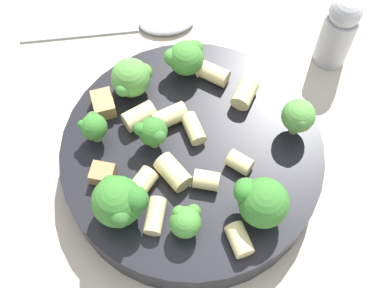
{
  "coord_description": "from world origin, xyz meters",
  "views": [
    {
      "loc": [
        0.11,
        -0.17,
        0.44
      ],
      "look_at": [
        0.0,
        0.0,
        0.05
      ],
      "focal_mm": 50.0,
      "sensor_mm": 36.0,
      "label": 1
    }
  ],
  "objects_px": {
    "broccoli_floret_6": "(131,77)",
    "rigatoni_2": "(141,114)",
    "rigatoni_7": "(155,216)",
    "rigatoni_10": "(214,74)",
    "chicken_chunk_1": "(104,104)",
    "broccoli_floret_1": "(261,201)",
    "broccoli_floret_4": "(299,116)",
    "rigatoni_6": "(206,180)",
    "broccoli_floret_0": "(153,132)",
    "broccoli_floret_2": "(186,57)",
    "broccoli_floret_5": "(94,126)",
    "chicken_chunk_0": "(103,174)",
    "broccoli_floret_7": "(119,201)",
    "rigatoni_8": "(170,116)",
    "spoon": "(144,24)",
    "pasta_bowl": "(192,157)",
    "pepper_shaker": "(339,31)",
    "rigatoni_9": "(240,162)",
    "rigatoni_5": "(194,129)",
    "rigatoni_0": "(239,240)",
    "rigatoni_4": "(142,183)",
    "rigatoni_1": "(245,94)",
    "broccoli_floret_3": "(186,221)",
    "rigatoni_3": "(172,171)"
  },
  "relations": [
    {
      "from": "broccoli_floret_6",
      "to": "rigatoni_2",
      "type": "bearing_deg",
      "value": -42.3
    },
    {
      "from": "rigatoni_7",
      "to": "rigatoni_10",
      "type": "height_order",
      "value": "rigatoni_10"
    },
    {
      "from": "chicken_chunk_1",
      "to": "broccoli_floret_1",
      "type": "bearing_deg",
      "value": -5.74
    },
    {
      "from": "broccoli_floret_4",
      "to": "rigatoni_6",
      "type": "relative_size",
      "value": 1.88
    },
    {
      "from": "rigatoni_6",
      "to": "broccoli_floret_0",
      "type": "bearing_deg",
      "value": 171.12
    },
    {
      "from": "broccoli_floret_0",
      "to": "broccoli_floret_2",
      "type": "bearing_deg",
      "value": 101.68
    },
    {
      "from": "broccoli_floret_5",
      "to": "rigatoni_10",
      "type": "bearing_deg",
      "value": 62.04
    },
    {
      "from": "rigatoni_10",
      "to": "chicken_chunk_0",
      "type": "bearing_deg",
      "value": -102.05
    },
    {
      "from": "rigatoni_2",
      "to": "chicken_chunk_0",
      "type": "xyz_separation_m",
      "value": [
        0.0,
        -0.06,
        -0.0
      ]
    },
    {
      "from": "chicken_chunk_1",
      "to": "broccoli_floret_7",
      "type": "bearing_deg",
      "value": -46.17
    },
    {
      "from": "broccoli_floret_4",
      "to": "rigatoni_8",
      "type": "relative_size",
      "value": 1.34
    },
    {
      "from": "rigatoni_8",
      "to": "spoon",
      "type": "height_order",
      "value": "rigatoni_8"
    },
    {
      "from": "pasta_bowl",
      "to": "broccoli_floret_7",
      "type": "xyz_separation_m",
      "value": [
        -0.02,
        -0.08,
        0.04
      ]
    },
    {
      "from": "broccoli_floret_0",
      "to": "broccoli_floret_4",
      "type": "xyz_separation_m",
      "value": [
        0.1,
        0.07,
        0.0
      ]
    },
    {
      "from": "broccoli_floret_4",
      "to": "chicken_chunk_0",
      "type": "xyz_separation_m",
      "value": [
        -0.11,
        -0.12,
        -0.02
      ]
    },
    {
      "from": "broccoli_floret_1",
      "to": "pepper_shaker",
      "type": "distance_m",
      "value": 0.2
    },
    {
      "from": "pasta_bowl",
      "to": "chicken_chunk_0",
      "type": "relative_size",
      "value": 11.95
    },
    {
      "from": "rigatoni_2",
      "to": "pepper_shaker",
      "type": "xyz_separation_m",
      "value": [
        0.11,
        0.18,
        -0.0
      ]
    },
    {
      "from": "rigatoni_8",
      "to": "broccoli_floret_7",
      "type": "bearing_deg",
      "value": -82.0
    },
    {
      "from": "broccoli_floret_5",
      "to": "broccoli_floret_2",
      "type": "bearing_deg",
      "value": 73.41
    },
    {
      "from": "rigatoni_9",
      "to": "pepper_shaker",
      "type": "relative_size",
      "value": 0.24
    },
    {
      "from": "rigatoni_5",
      "to": "rigatoni_10",
      "type": "relative_size",
      "value": 1.01
    },
    {
      "from": "broccoli_floret_4",
      "to": "rigatoni_7",
      "type": "distance_m",
      "value": 0.14
    },
    {
      "from": "broccoli_floret_5",
      "to": "chicken_chunk_0",
      "type": "xyz_separation_m",
      "value": [
        0.03,
        -0.03,
        -0.01
      ]
    },
    {
      "from": "broccoli_floret_2",
      "to": "rigatoni_7",
      "type": "distance_m",
      "value": 0.15
    },
    {
      "from": "broccoli_floret_4",
      "to": "rigatoni_2",
      "type": "height_order",
      "value": "broccoli_floret_4"
    },
    {
      "from": "rigatoni_5",
      "to": "broccoli_floret_7",
      "type": "bearing_deg",
      "value": -96.53
    },
    {
      "from": "rigatoni_7",
      "to": "rigatoni_0",
      "type": "bearing_deg",
      "value": 14.59
    },
    {
      "from": "rigatoni_4",
      "to": "rigatoni_10",
      "type": "xyz_separation_m",
      "value": [
        -0.0,
        0.12,
        -0.0
      ]
    },
    {
      "from": "broccoli_floret_2",
      "to": "rigatoni_0",
      "type": "height_order",
      "value": "broccoli_floret_2"
    },
    {
      "from": "broccoli_floret_6",
      "to": "rigatoni_8",
      "type": "height_order",
      "value": "broccoli_floret_6"
    },
    {
      "from": "broccoli_floret_5",
      "to": "rigatoni_7",
      "type": "height_order",
      "value": "broccoli_floret_5"
    },
    {
      "from": "broccoli_floret_0",
      "to": "rigatoni_5",
      "type": "distance_m",
      "value": 0.04
    },
    {
      "from": "broccoli_floret_2",
      "to": "broccoli_floret_4",
      "type": "distance_m",
      "value": 0.11
    },
    {
      "from": "chicken_chunk_0",
      "to": "broccoli_floret_2",
      "type": "bearing_deg",
      "value": 88.98
    },
    {
      "from": "broccoli_floret_7",
      "to": "rigatoni_10",
      "type": "bearing_deg",
      "value": 91.04
    },
    {
      "from": "broccoli_floret_7",
      "to": "broccoli_floret_1",
      "type": "bearing_deg",
      "value": 31.19
    },
    {
      "from": "pepper_shaker",
      "to": "rigatoni_1",
      "type": "bearing_deg",
      "value": -110.61
    },
    {
      "from": "rigatoni_0",
      "to": "pasta_bowl",
      "type": "bearing_deg",
      "value": 145.15
    },
    {
      "from": "rigatoni_1",
      "to": "broccoli_floret_0",
      "type": "bearing_deg",
      "value": -118.97
    },
    {
      "from": "rigatoni_6",
      "to": "broccoli_floret_3",
      "type": "bearing_deg",
      "value": -82.58
    },
    {
      "from": "broccoli_floret_0",
      "to": "rigatoni_3",
      "type": "relative_size",
      "value": 1.12
    },
    {
      "from": "broccoli_floret_2",
      "to": "rigatoni_3",
      "type": "xyz_separation_m",
      "value": [
        0.05,
        -0.1,
        -0.01
      ]
    },
    {
      "from": "broccoli_floret_2",
      "to": "rigatoni_4",
      "type": "relative_size",
      "value": 1.49
    },
    {
      "from": "pasta_bowl",
      "to": "broccoli_floret_4",
      "type": "xyz_separation_m",
      "value": [
        0.07,
        0.06,
        0.04
      ]
    },
    {
      "from": "chicken_chunk_1",
      "to": "rigatoni_1",
      "type": "bearing_deg",
      "value": 35.81
    },
    {
      "from": "rigatoni_7",
      "to": "pasta_bowl",
      "type": "bearing_deg",
      "value": 96.21
    },
    {
      "from": "rigatoni_5",
      "to": "rigatoni_6",
      "type": "relative_size",
      "value": 1.29
    },
    {
      "from": "broccoli_floret_5",
      "to": "rigatoni_5",
      "type": "relative_size",
      "value": 1.14
    },
    {
      "from": "rigatoni_0",
      "to": "spoon",
      "type": "bearing_deg",
      "value": 140.64
    }
  ]
}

